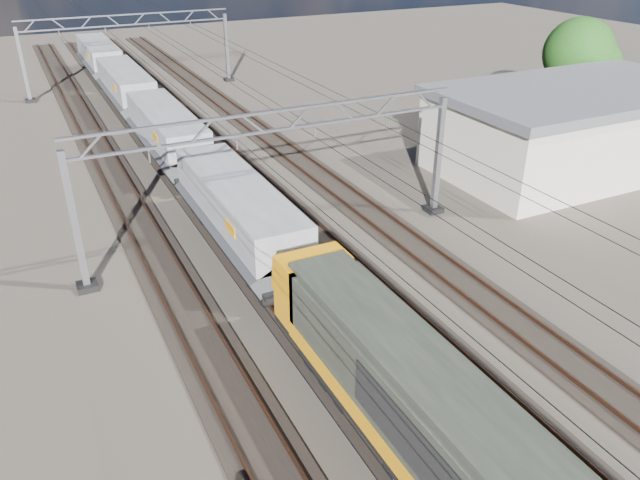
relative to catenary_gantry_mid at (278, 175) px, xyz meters
name	(u,v)px	position (x,y,z in m)	size (l,w,h in m)	color
ground	(314,282)	(0.00, -4.00, -3.91)	(160.00, 160.00, 0.00)	#2A261F
track_outer_west	(187,313)	(-6.00, -4.00, -3.83)	(2.60, 140.00, 0.30)	black
track_loco	(274,291)	(-2.00, -4.00, -3.83)	(2.60, 140.00, 0.30)	black
track_inner_east	(352,271)	(2.00, -4.00, -3.83)	(2.60, 140.00, 0.30)	black
track_outer_east	(422,253)	(6.00, -4.00, -3.83)	(2.60, 140.00, 0.30)	black
catenary_gantry_mid	(278,175)	(0.00, 0.00, 0.00)	(19.90, 0.90, 7.11)	#979BA5
catenary_gantry_far	(130,50)	(0.00, 36.00, 0.00)	(19.90, 0.90, 7.11)	#979BA5
overhead_wires	(247,117)	(0.00, 4.00, 1.84)	(12.03, 140.00, 0.53)	black
locomotive	(466,460)	(-2.00, -17.31, -1.58)	(2.76, 21.10, 3.62)	black
hopper_wagon_lead	(239,211)	(-2.00, 0.38, -1.67)	(3.38, 13.00, 3.25)	black
hopper_wagon_mid	(167,132)	(-2.00, 14.58, -1.67)	(3.38, 13.00, 3.25)	black
hopper_wagon_third	(126,86)	(-2.00, 28.78, -1.67)	(3.38, 13.00, 3.25)	black
hopper_wagon_fourth	(100,57)	(-2.00, 42.98, -1.67)	(3.38, 13.00, 3.25)	black
industrial_shed	(575,127)	(22.00, 2.00, -1.18)	(18.60, 10.60, 5.40)	beige
tree_far	(583,56)	(30.32, 9.79, 1.35)	(5.91, 5.51, 8.24)	#322016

